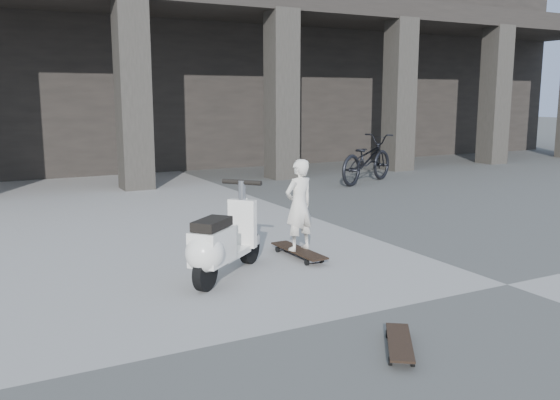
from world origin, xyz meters
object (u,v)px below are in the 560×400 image
child (299,205)px  scooter (218,245)px  longboard (299,251)px  skateboard_spare (400,343)px  bicycle (367,159)px

child → scooter: child is taller
longboard → child: bearing=-118.9°
longboard → skateboard_spare: size_ratio=1.42×
skateboard_spare → bicycle: bicycle is taller
longboard → scooter: (-1.26, -0.47, 0.33)m
skateboard_spare → bicycle: 9.30m
longboard → bicycle: bearing=-45.4°
scooter → bicycle: (5.84, 5.37, 0.14)m
skateboard_spare → bicycle: (5.24, 7.66, 0.49)m
longboard → scooter: size_ratio=0.83×
longboard → scooter: bearing=108.3°
scooter → longboard: bearing=-20.0°
longboard → skateboard_spare: bearing=164.3°
scooter → skateboard_spare: bearing=-115.8°
child → bicycle: bearing=-145.2°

